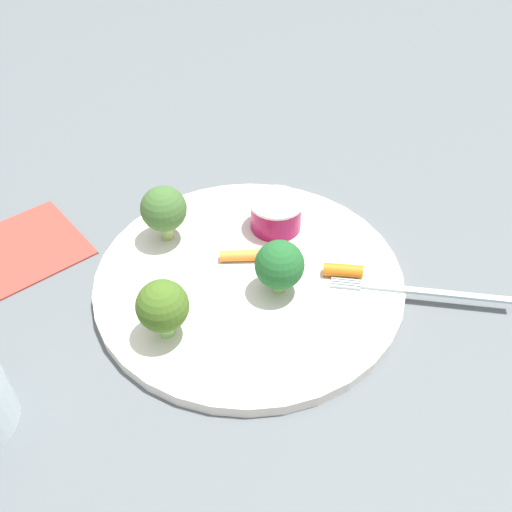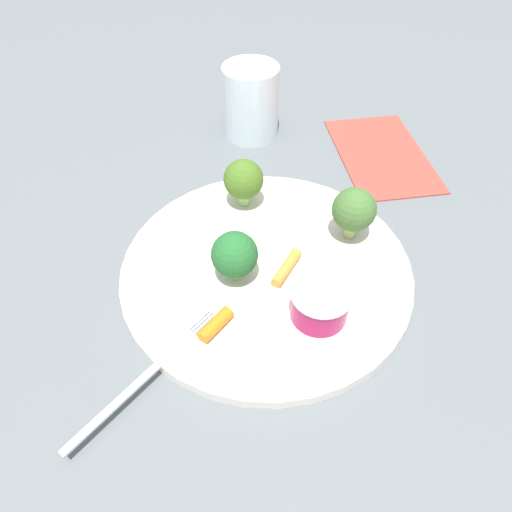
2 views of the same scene
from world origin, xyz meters
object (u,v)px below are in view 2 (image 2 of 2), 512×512
plate (266,270)px  fork (149,373)px  carrot_stick_0 (286,269)px  napkin (382,154)px  drinking_glass (251,102)px  broccoli_floret_0 (235,255)px  broccoli_floret_1 (244,180)px  carrot_stick_1 (216,324)px  broccoli_floret_2 (354,210)px  sauce_cup (320,303)px

plate → fork: (-0.15, 0.05, 0.01)m
carrot_stick_0 → napkin: 0.26m
fork → drinking_glass: drinking_glass is taller
plate → broccoli_floret_0: (-0.02, 0.02, 0.04)m
carrot_stick_0 → drinking_glass: size_ratio=0.50×
broccoli_floret_1 → drinking_glass: drinking_glass is taller
broccoli_floret_1 → napkin: broccoli_floret_1 is taller
carrot_stick_1 → carrot_stick_0: bearing=-25.1°
broccoli_floret_1 → carrot_stick_1: size_ratio=1.54×
carrot_stick_0 → broccoli_floret_2: bearing=-33.3°
broccoli_floret_0 → broccoli_floret_2: size_ratio=0.90×
broccoli_floret_0 → fork: bearing=167.0°
fork → broccoli_floret_2: bearing=-29.2°
fork → napkin: fork is taller
broccoli_floret_2 → carrot_stick_0: broccoli_floret_2 is taller
plate → broccoli_floret_1: size_ratio=5.17×
broccoli_floret_2 → drinking_glass: drinking_glass is taller
plate → drinking_glass: size_ratio=3.07×
sauce_cup → fork: (-0.11, 0.12, -0.02)m
fork → plate: bearing=-19.7°
broccoli_floret_0 → carrot_stick_1: 0.07m
drinking_glass → sauce_cup: bearing=-149.0°
sauce_cup → broccoli_floret_0: bearing=78.9°
sauce_cup → napkin: bearing=-2.7°
broccoli_floret_2 → broccoli_floret_0: bearing=135.2°
napkin → carrot_stick_1: bearing=164.0°
carrot_stick_1 → napkin: size_ratio=0.20×
fork → sauce_cup: bearing=-47.7°
sauce_cup → carrot_stick_1: sauce_cup is taller
carrot_stick_0 → drinking_glass: drinking_glass is taller
broccoli_floret_0 → broccoli_floret_1: 0.11m
broccoli_floret_1 → carrot_stick_1: 0.18m
plate → carrot_stick_1: size_ratio=7.98×
drinking_glass → carrot_stick_0: bearing=-152.6°
broccoli_floret_2 → napkin: (0.18, -0.01, -0.05)m
broccoli_floret_0 → drinking_glass: drinking_glass is taller
plate → carrot_stick_1: bearing=168.2°
broccoli_floret_0 → napkin: size_ratio=0.30×
sauce_cup → broccoli_floret_2: 0.12m
plate → broccoli_floret_2: bearing=-44.4°
broccoli_floret_0 → napkin: broccoli_floret_0 is taller
carrot_stick_0 → drinking_glass: (0.25, 0.13, 0.03)m
plate → drinking_glass: bearing=23.5°
broccoli_floret_1 → carrot_stick_0: size_ratio=1.18×
broccoli_floret_2 → napkin: bearing=-2.7°
plate → sauce_cup: bearing=-122.3°
plate → carrot_stick_0: (-0.00, -0.02, 0.01)m
sauce_cup → broccoli_floret_2: (0.11, -0.01, 0.02)m
napkin → sauce_cup: bearing=177.3°
sauce_cup → broccoli_floret_1: bearing=44.1°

